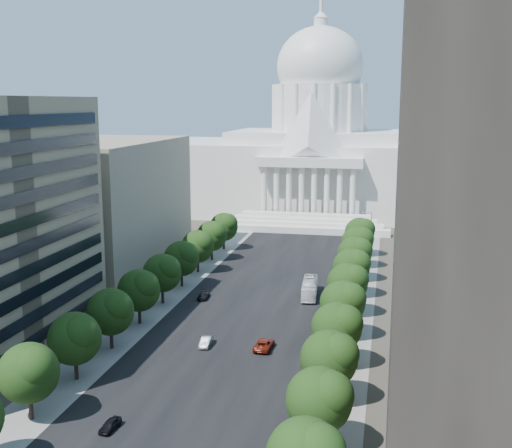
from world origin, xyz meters
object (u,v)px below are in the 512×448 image
Objects in this scene: car_dark_a at (110,425)px; city_bus at (310,288)px; car_silver at (206,342)px; car_red at (264,345)px; car_dark_b at (203,296)px.

city_bus is (17.01, 59.05, 1.05)m from car_dark_a.
car_silver is 9.53m from car_red.
car_dark_b is at bearing 99.75° from car_dark_a.
car_dark_a is 0.81× the size of car_dark_b.
car_dark_b is (-3.77, 52.99, 0.04)m from car_dark_a.
car_dark_a is 28.85m from car_silver.
car_red reaches higher than car_dark_a.
city_bus is (13.19, 30.45, 0.97)m from car_silver.
car_red is at bearing -59.10° from car_dark_b.
car_red is (9.51, 0.53, 0.07)m from car_silver.
city_bus is at bearing -94.82° from car_red.
car_dark_b is (-7.59, 24.39, -0.05)m from car_silver.
car_dark_b is 21.67m from city_bus.
car_dark_b is at bearing 103.70° from car_silver.
car_silver is 0.77× the size of car_red.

